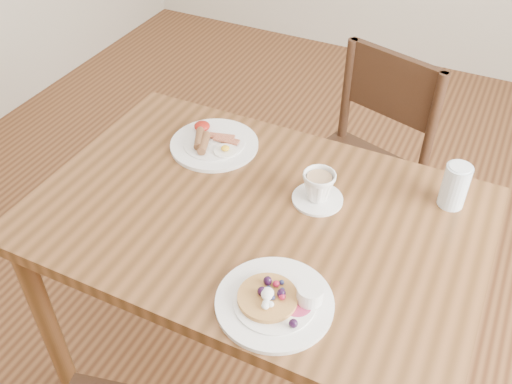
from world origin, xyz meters
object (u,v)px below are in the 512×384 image
at_px(teacup_saucer, 318,188).
at_px(water_glass, 455,186).
at_px(dining_table, 256,238).
at_px(pancake_plate, 277,300).
at_px(chair_far, 362,163).
at_px(breakfast_plate, 213,143).

distance_m(teacup_saucer, water_glass, 0.36).
bearing_deg(dining_table, teacup_saucer, 41.83).
bearing_deg(water_glass, pancake_plate, -118.61).
relative_size(dining_table, teacup_saucer, 8.57).
bearing_deg(water_glass, chair_far, 130.78).
relative_size(pancake_plate, water_glass, 2.14).
bearing_deg(dining_table, chair_far, 80.38).
bearing_deg(breakfast_plate, teacup_saucer, -14.08).
height_order(dining_table, chair_far, chair_far).
height_order(chair_far, water_glass, chair_far).
distance_m(dining_table, breakfast_plate, 0.35).
xyz_separation_m(dining_table, pancake_plate, (0.18, -0.26, 0.11)).
xyz_separation_m(chair_far, teacup_saucer, (0.02, -0.55, 0.30)).
height_order(breakfast_plate, teacup_saucer, teacup_saucer).
distance_m(breakfast_plate, water_glass, 0.71).
relative_size(teacup_saucer, water_glass, 1.11).
xyz_separation_m(breakfast_plate, water_glass, (0.71, 0.05, 0.05)).
bearing_deg(teacup_saucer, pancake_plate, -82.76).
bearing_deg(chair_far, water_glass, 147.81).
bearing_deg(teacup_saucer, breakfast_plate, 165.92).
bearing_deg(chair_far, dining_table, 97.42).
bearing_deg(water_glass, breakfast_plate, -176.14).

